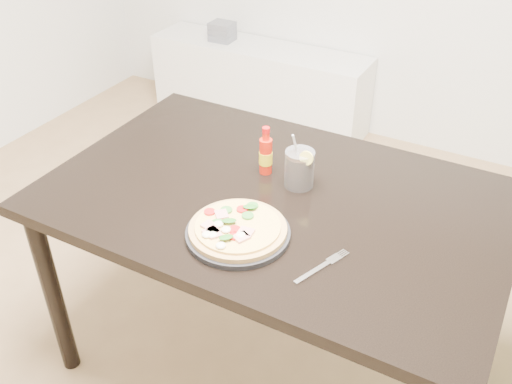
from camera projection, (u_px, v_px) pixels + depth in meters
The scene contains 8 objects.
dining_table at pixel (274, 216), 1.79m from camera, with size 1.40×0.90×0.75m.
plate at pixel (238, 233), 1.57m from camera, with size 0.29×0.29×0.02m, color black.
pizza at pixel (237, 228), 1.56m from camera, with size 0.27×0.27×0.03m.
hot_sauce_bottle at pixel (266, 155), 1.81m from camera, with size 0.05×0.05×0.16m.
cola_cup at pixel (299, 169), 1.75m from camera, with size 0.10×0.09×0.18m.
fork at pixel (323, 266), 1.47m from camera, with size 0.08×0.18×0.00m.
media_console at pixel (259, 84), 3.63m from camera, with size 1.40×0.34×0.50m, color white.
cd_stack at pixel (222, 32), 3.54m from camera, with size 0.14×0.12×0.11m.
Camera 1 is at (0.81, -0.90, 1.74)m, focal length 40.00 mm.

